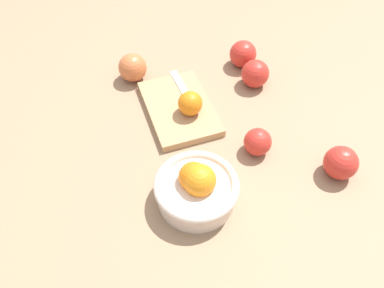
# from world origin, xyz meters

# --- Properties ---
(ground_plane) EXTENTS (2.40, 2.40, 0.00)m
(ground_plane) POSITION_xyz_m (0.00, 0.00, 0.00)
(ground_plane) COLOR #997556
(bowl) EXTENTS (0.19, 0.19, 0.11)m
(bowl) POSITION_xyz_m (-0.20, 0.15, 0.04)
(bowl) COLOR beige
(bowl) RESTS_ON ground_plane
(cutting_board) EXTENTS (0.26, 0.17, 0.02)m
(cutting_board) POSITION_xyz_m (0.08, 0.10, 0.01)
(cutting_board) COLOR tan
(cutting_board) RESTS_ON ground_plane
(orange_on_board) EXTENTS (0.07, 0.07, 0.07)m
(orange_on_board) POSITION_xyz_m (0.05, 0.08, 0.05)
(orange_on_board) COLOR orange
(orange_on_board) RESTS_ON cutting_board
(knife) EXTENTS (0.16, 0.02, 0.01)m
(knife) POSITION_xyz_m (0.13, 0.07, 0.03)
(knife) COLOR silver
(knife) RESTS_ON cutting_board
(apple_front_left) EXTENTS (0.07, 0.07, 0.07)m
(apple_front_left) POSITION_xyz_m (-0.12, -0.04, 0.03)
(apple_front_left) COLOR red
(apple_front_left) RESTS_ON ground_plane
(apple_front_right) EXTENTS (0.08, 0.08, 0.08)m
(apple_front_right) POSITION_xyz_m (0.21, -0.15, 0.04)
(apple_front_right) COLOR red
(apple_front_right) RESTS_ON ground_plane
(apple_front_right_2) EXTENTS (0.08, 0.08, 0.08)m
(apple_front_right_2) POSITION_xyz_m (0.11, -0.14, 0.04)
(apple_front_right_2) COLOR red
(apple_front_right_2) RESTS_ON ground_plane
(apple_front_left_2) EXTENTS (0.08, 0.08, 0.08)m
(apple_front_left_2) POSITION_xyz_m (-0.24, -0.19, 0.04)
(apple_front_left_2) COLOR red
(apple_front_left_2) RESTS_ON ground_plane
(apple_back_right) EXTENTS (0.08, 0.08, 0.08)m
(apple_back_right) POSITION_xyz_m (0.26, 0.18, 0.04)
(apple_back_right) COLOR #CC6638
(apple_back_right) RESTS_ON ground_plane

